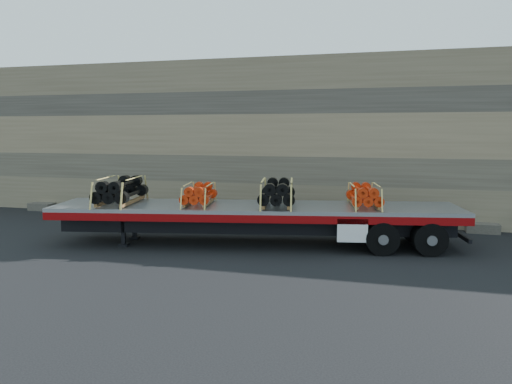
% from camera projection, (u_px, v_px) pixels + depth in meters
% --- Properties ---
extents(ground, '(120.00, 120.00, 0.00)m').
position_uv_depth(ground, '(277.00, 249.00, 16.57)').
color(ground, black).
rests_on(ground, ground).
extents(rock_wall, '(44.00, 3.00, 7.00)m').
position_uv_depth(rock_wall, '(311.00, 139.00, 22.34)').
color(rock_wall, '#7A6B54').
rests_on(rock_wall, ground).
extents(trailer, '(13.95, 5.28, 1.37)m').
position_uv_depth(trailer, '(255.00, 225.00, 17.09)').
color(trailer, '#9A9DA1').
rests_on(trailer, ground).
extents(bundle_front, '(1.68, 2.64, 0.87)m').
position_uv_depth(bundle_front, '(121.00, 191.00, 17.32)').
color(bundle_front, black).
rests_on(bundle_front, trailer).
extents(bundle_midfront, '(1.32, 2.07, 0.68)m').
position_uv_depth(bundle_midfront, '(199.00, 195.00, 17.12)').
color(bundle_midfront, red).
rests_on(bundle_midfront, trailer).
extents(bundle_midrear, '(1.61, 2.53, 0.83)m').
position_uv_depth(bundle_midrear, '(277.00, 193.00, 16.90)').
color(bundle_midrear, black).
rests_on(bundle_midrear, trailer).
extents(bundle_rear, '(1.37, 2.15, 0.71)m').
position_uv_depth(bundle_rear, '(364.00, 196.00, 16.68)').
color(bundle_rear, red).
rests_on(bundle_rear, trailer).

